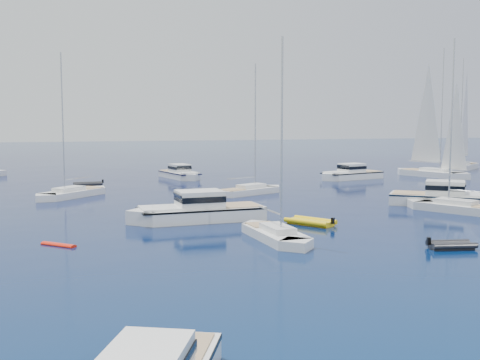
{
  "coord_description": "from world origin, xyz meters",
  "views": [
    {
      "loc": [
        -13.69,
        -31.16,
        7.92
      ],
      "look_at": [
        2.55,
        22.95,
        2.2
      ],
      "focal_mm": 44.01,
      "sensor_mm": 36.0,
      "label": 1
    }
  ],
  "objects": [
    {
      "name": "tender_grey_near",
      "position": [
        9.19,
        -0.6,
        0.0
      ],
      "size": [
        3.2,
        2.21,
        0.95
      ],
      "primitive_type": null,
      "rotation": [
        0.0,
        0.0,
        4.52
      ],
      "color": "black",
      "rests_on": "ground"
    },
    {
      "name": "motor_cruiser_distant",
      "position": [
        23.54,
        40.62,
        0.0
      ],
      "size": [
        10.83,
        5.76,
        2.72
      ],
      "primitive_type": null,
      "rotation": [
        0.0,
        0.0,
        1.83
      ],
      "color": "white",
      "rests_on": "ground"
    },
    {
      "name": "ground",
      "position": [
        0.0,
        0.0,
        0.0
      ],
      "size": [
        400.0,
        400.0,
        0.0
      ],
      "primitive_type": "plane",
      "color": "#082950",
      "rests_on": "ground"
    },
    {
      "name": "motor_cruiser_horizon",
      "position": [
        1.56,
        48.28,
        0.0
      ],
      "size": [
        5.13,
        9.99,
        2.51
      ],
      "primitive_type": null,
      "rotation": [
        0.0,
        0.0,
        3.38
      ],
      "color": "white",
      "rests_on": "ground"
    },
    {
      "name": "sailboat_fore",
      "position": [
        -0.3,
        5.22,
        0.0
      ],
      "size": [
        2.93,
        9.46,
        13.73
      ],
      "primitive_type": null,
      "rotation": [
        0.0,
        0.0,
        3.2
      ],
      "color": "silver",
      "rests_on": "ground"
    },
    {
      "name": "tender_yellow",
      "position": [
        4.2,
        9.74,
        0.0
      ],
      "size": [
        3.96,
        4.45,
        0.95
      ],
      "primitive_type": null,
      "rotation": [
        0.0,
        0.0,
        0.59
      ],
      "color": "yellow",
      "rests_on": "ground"
    },
    {
      "name": "tender_grey_far",
      "position": [
        -11.02,
        42.1,
        0.0
      ],
      "size": [
        3.61,
        2.08,
        0.95
      ],
      "primitive_type": null,
      "rotation": [
        0.0,
        0.0,
        1.61
      ],
      "color": "black",
      "rests_on": "ground"
    },
    {
      "name": "sailboat_sails_far",
      "position": [
        48.51,
        50.03,
        0.0
      ],
      "size": [
        11.93,
        10.3,
        18.48
      ],
      "primitive_type": null,
      "rotation": [
        0.0,
        0.0,
        2.23
      ],
      "color": "silver",
      "rests_on": "ground"
    },
    {
      "name": "sailboat_mid_l",
      "position": [
        -13.01,
        32.07,
        0.0
      ],
      "size": [
        9.14,
        9.41,
        15.31
      ],
      "primitive_type": null,
      "rotation": [
        0.0,
        0.0,
        2.38
      ],
      "color": "white",
      "rests_on": "ground"
    },
    {
      "name": "sailboat_sails_r",
      "position": [
        36.34,
        40.56,
        0.0
      ],
      "size": [
        7.39,
        12.99,
        18.56
      ],
      "primitive_type": null,
      "rotation": [
        0.0,
        0.0,
        3.49
      ],
      "color": "white",
      "rests_on": "ground"
    },
    {
      "name": "kayak_orange",
      "position": [
        -14.19,
        7.34,
        0.0
      ],
      "size": [
        2.23,
        2.17,
        0.3
      ],
      "primitive_type": null,
      "rotation": [
        0.0,
        0.0,
        0.81
      ],
      "color": "red",
      "rests_on": "ground"
    },
    {
      "name": "motor_cruiser_centre",
      "position": [
        -3.73,
        13.91,
        0.0
      ],
      "size": [
        11.9,
        4.15,
        3.08
      ],
      "primitive_type": null,
      "rotation": [
        0.0,
        0.0,
        1.62
      ],
      "color": "white",
      "rests_on": "ground"
    },
    {
      "name": "motor_cruiser_right",
      "position": [
        20.46,
        15.29,
        0.0
      ],
      "size": [
        11.2,
        9.72,
        3.0
      ],
      "primitive_type": null,
      "rotation": [
        0.0,
        0.0,
        4.06
      ],
      "color": "silver",
      "rests_on": "ground"
    },
    {
      "name": "sailboat_centre",
      "position": [
        5.33,
        28.98,
        0.0
      ],
      "size": [
        10.01,
        6.7,
        14.55
      ],
      "primitive_type": null,
      "rotation": [
        0.0,
        0.0,
        5.17
      ],
      "color": "white",
      "rests_on": "ground"
    },
    {
      "name": "sailboat_mid_r",
      "position": [
        19.1,
        11.63,
        0.0
      ],
      "size": [
        7.56,
        10.53,
        15.5
      ],
      "primitive_type": null,
      "rotation": [
        0.0,
        0.0,
        0.51
      ],
      "color": "silver",
      "rests_on": "ground"
    }
  ]
}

